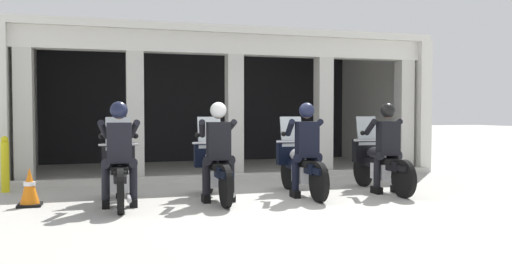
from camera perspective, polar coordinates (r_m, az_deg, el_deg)
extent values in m
plane|color=#A8A59E|center=(11.34, -3.79, -5.01)|extent=(80.00, 80.00, 0.00)
cube|color=black|center=(15.20, -6.11, 2.71)|extent=(9.56, 0.24, 3.13)
cube|color=silver|center=(11.32, -2.48, 9.76)|extent=(9.56, 0.36, 0.44)
cube|color=silver|center=(13.25, -4.52, 9.95)|extent=(9.56, 4.61, 0.16)
cube|color=silver|center=(13.01, -25.14, 2.62)|extent=(0.30, 4.61, 3.13)
cube|color=silver|center=(14.81, 13.55, 2.68)|extent=(0.30, 4.61, 3.13)
cube|color=beige|center=(11.02, -24.64, 1.61)|extent=(0.35, 0.36, 2.69)
cube|color=beige|center=(10.91, -13.45, 1.74)|extent=(0.35, 0.36, 2.69)
cube|color=beige|center=(11.22, -2.47, 1.81)|extent=(0.35, 0.36, 2.69)
cube|color=beige|center=(11.91, 7.59, 1.81)|extent=(0.35, 0.36, 2.69)
cube|color=beige|center=(12.93, 16.30, 1.77)|extent=(0.35, 0.36, 2.69)
cube|color=#B7B5AD|center=(10.82, -1.83, -5.03)|extent=(9.16, 0.24, 0.12)
cylinder|color=black|center=(8.74, -15.21, -5.10)|extent=(0.09, 0.64, 0.64)
cylinder|color=black|center=(7.35, -15.02, -6.46)|extent=(0.09, 0.64, 0.64)
cube|color=black|center=(8.72, -15.23, -3.75)|extent=(0.14, 0.44, 0.08)
cube|color=silver|center=(7.99, -15.12, -5.42)|extent=(0.28, 0.44, 0.28)
cube|color=black|center=(8.02, -15.14, -4.45)|extent=(0.18, 1.24, 0.16)
ellipsoid|color=#1E2338|center=(8.22, -15.18, -3.03)|extent=(0.26, 0.48, 0.22)
cube|color=black|center=(7.84, -15.12, -4.09)|extent=(0.24, 0.52, 0.10)
cube|color=black|center=(7.39, -15.04, -5.04)|extent=(0.16, 0.48, 0.10)
cylinder|color=silver|center=(8.65, -15.22, -3.58)|extent=(0.05, 0.24, 0.53)
cube|color=black|center=(8.58, -15.23, -2.69)|extent=(0.52, 0.16, 0.44)
sphere|color=silver|center=(8.68, -15.24, -2.50)|extent=(0.18, 0.18, 0.18)
cube|color=silver|center=(8.54, -15.25, -0.19)|extent=(0.40, 0.14, 0.54)
cylinder|color=silver|center=(8.47, -15.23, -1.39)|extent=(0.62, 0.04, 0.04)
cylinder|color=silver|center=(7.67, -14.16, -7.18)|extent=(0.07, 0.55, 0.07)
cube|color=black|center=(7.78, -15.14, -1.18)|extent=(0.36, 0.22, 0.60)
cube|color=black|center=(7.90, -15.16, -0.98)|extent=(0.05, 0.02, 0.32)
sphere|color=#936B51|center=(7.79, -15.18, 2.17)|extent=(0.21, 0.21, 0.21)
sphere|color=#191E38|center=(7.79, -15.18, 2.39)|extent=(0.26, 0.26, 0.26)
cylinder|color=black|center=(7.83, -14.10, -3.42)|extent=(0.26, 0.29, 0.17)
cylinder|color=black|center=(7.86, -13.64, -5.41)|extent=(0.12, 0.12, 0.53)
cube|color=black|center=(7.92, -13.62, -7.73)|extent=(0.11, 0.26, 0.12)
cylinder|color=black|center=(7.83, -16.15, -3.45)|extent=(0.26, 0.29, 0.17)
cylinder|color=black|center=(7.86, -16.57, -5.45)|extent=(0.12, 0.12, 0.53)
cube|color=black|center=(7.92, -16.55, -7.77)|extent=(0.11, 0.26, 0.12)
cylinder|color=black|center=(8.01, -13.62, 0.29)|extent=(0.19, 0.48, 0.31)
sphere|color=black|center=(8.23, -13.40, -0.43)|extent=(0.09, 0.09, 0.09)
cylinder|color=black|center=(8.00, -16.76, 0.26)|extent=(0.19, 0.48, 0.31)
sphere|color=black|center=(8.22, -17.02, -0.47)|extent=(0.09, 0.09, 0.09)
cylinder|color=black|center=(8.94, -5.42, -4.88)|extent=(0.09, 0.64, 0.64)
cylinder|color=black|center=(7.58, -3.43, -6.13)|extent=(0.09, 0.64, 0.64)
cube|color=black|center=(8.92, -5.43, -3.55)|extent=(0.14, 0.44, 0.08)
cube|color=silver|center=(8.21, -4.44, -5.15)|extent=(0.28, 0.44, 0.28)
cube|color=black|center=(8.24, -4.51, -4.21)|extent=(0.18, 1.24, 0.16)
ellipsoid|color=#B2B2B7|center=(8.44, -4.82, -2.84)|extent=(0.26, 0.48, 0.22)
cube|color=black|center=(8.06, -4.25, -3.85)|extent=(0.24, 0.52, 0.10)
cube|color=black|center=(7.62, -3.53, -4.76)|extent=(0.16, 0.48, 0.10)
cylinder|color=silver|center=(8.86, -5.35, -3.38)|extent=(0.05, 0.24, 0.53)
cube|color=black|center=(8.79, -5.28, -2.51)|extent=(0.52, 0.16, 0.44)
sphere|color=silver|center=(8.88, -5.41, -2.33)|extent=(0.18, 0.18, 0.18)
cube|color=silver|center=(8.74, -5.27, -0.07)|extent=(0.40, 0.14, 0.54)
cylinder|color=silver|center=(8.67, -5.16, -1.24)|extent=(0.62, 0.04, 0.04)
cylinder|color=silver|center=(7.92, -3.06, -6.83)|extent=(0.07, 0.55, 0.07)
cube|color=black|center=(8.01, -4.23, -1.02)|extent=(0.36, 0.22, 0.60)
cube|color=#591414|center=(8.12, -4.41, -0.83)|extent=(0.05, 0.02, 0.32)
sphere|color=#936B51|center=(8.01, -4.27, 2.24)|extent=(0.21, 0.21, 0.21)
sphere|color=silver|center=(8.01, -4.27, 2.45)|extent=(0.26, 0.26, 0.26)
cylinder|color=black|center=(8.08, -3.28, -3.19)|extent=(0.26, 0.29, 0.17)
cylinder|color=black|center=(8.12, -2.86, -5.12)|extent=(0.12, 0.12, 0.53)
cube|color=black|center=(8.18, -2.87, -7.37)|extent=(0.11, 0.26, 0.12)
cylinder|color=black|center=(8.02, -5.23, -3.24)|extent=(0.26, 0.29, 0.17)
cylinder|color=black|center=(8.04, -5.65, -5.20)|extent=(0.12, 0.12, 0.53)
cube|color=black|center=(8.10, -5.65, -7.47)|extent=(0.11, 0.26, 0.12)
cylinder|color=black|center=(8.27, -3.07, 0.40)|extent=(0.19, 0.48, 0.31)
sphere|color=black|center=(8.49, -3.13, -0.30)|extent=(0.09, 0.09, 0.09)
cylinder|color=black|center=(8.18, -6.08, 0.37)|extent=(0.19, 0.48, 0.31)
sphere|color=black|center=(8.38, -6.59, -0.34)|extent=(0.09, 0.09, 0.09)
cylinder|color=black|center=(9.38, 3.69, -4.54)|extent=(0.09, 0.64, 0.64)
cylinder|color=black|center=(8.09, 7.09, -5.62)|extent=(0.09, 0.64, 0.64)
cube|color=black|center=(9.36, 3.70, -3.27)|extent=(0.14, 0.44, 0.08)
cube|color=silver|center=(8.68, 5.38, -4.75)|extent=(0.28, 0.44, 0.28)
cube|color=black|center=(8.71, 5.27, -3.87)|extent=(0.18, 1.24, 0.16)
ellipsoid|color=#B2B2B7|center=(8.90, 4.75, -2.58)|extent=(0.26, 0.48, 0.22)
cube|color=black|center=(8.54, 5.71, -3.52)|extent=(0.24, 0.52, 0.10)
cube|color=black|center=(8.13, 6.92, -4.34)|extent=(0.16, 0.48, 0.10)
cylinder|color=silver|center=(9.30, 3.82, -3.11)|extent=(0.05, 0.24, 0.53)
cube|color=black|center=(9.24, 3.95, -2.28)|extent=(0.52, 0.16, 0.44)
sphere|color=silver|center=(9.33, 3.74, -2.11)|extent=(0.18, 0.18, 0.18)
cube|color=silver|center=(9.20, 4.00, 0.04)|extent=(0.40, 0.14, 0.54)
cylinder|color=silver|center=(9.13, 4.17, -1.07)|extent=(0.62, 0.04, 0.04)
cylinder|color=silver|center=(8.43, 7.02, -6.29)|extent=(0.07, 0.55, 0.07)
cube|color=black|center=(8.49, 5.77, -0.85)|extent=(0.36, 0.22, 0.60)
cube|color=black|center=(8.60, 5.47, -0.67)|extent=(0.05, 0.02, 0.32)
sphere|color=#936B51|center=(8.50, 5.73, 2.23)|extent=(0.21, 0.21, 0.21)
sphere|color=#191E38|center=(8.50, 5.73, 2.43)|extent=(0.26, 0.26, 0.26)
cylinder|color=black|center=(8.58, 6.58, -2.89)|extent=(0.26, 0.29, 0.17)
cylinder|color=black|center=(8.64, 6.94, -4.70)|extent=(0.12, 0.12, 0.53)
cube|color=black|center=(8.69, 6.91, -6.82)|extent=(0.11, 0.26, 0.12)
cylinder|color=black|center=(8.48, 4.83, -2.95)|extent=(0.26, 0.29, 0.17)
cylinder|color=black|center=(8.49, 4.45, -4.81)|extent=(0.12, 0.12, 0.53)
cube|color=black|center=(8.54, 4.42, -6.96)|extent=(0.11, 0.26, 0.12)
cylinder|color=black|center=(8.78, 6.55, 0.49)|extent=(0.19, 0.48, 0.31)
sphere|color=black|center=(8.99, 6.26, -0.17)|extent=(0.09, 0.09, 0.09)
cylinder|color=black|center=(8.62, 3.85, 0.47)|extent=(0.19, 0.48, 0.31)
sphere|color=black|center=(8.81, 3.13, -0.21)|extent=(0.09, 0.09, 0.09)
cylinder|color=black|center=(9.99, 11.95, -4.18)|extent=(0.09, 0.64, 0.64)
cylinder|color=black|center=(8.79, 16.28, -5.08)|extent=(0.09, 0.64, 0.64)
cube|color=black|center=(9.97, 11.96, -2.99)|extent=(0.14, 0.44, 0.08)
cube|color=silver|center=(9.33, 14.14, -4.33)|extent=(0.28, 0.44, 0.28)
cube|color=black|center=(9.36, 13.99, -3.51)|extent=(0.18, 1.24, 0.16)
ellipsoid|color=black|center=(9.53, 13.33, -2.31)|extent=(0.26, 0.48, 0.22)
cube|color=black|center=(9.20, 14.56, -3.17)|extent=(0.24, 0.52, 0.10)
cube|color=black|center=(8.82, 16.09, -3.90)|extent=(0.16, 0.48, 0.10)
cylinder|color=silver|center=(9.91, 12.13, -2.83)|extent=(0.05, 0.24, 0.53)
cube|color=black|center=(9.85, 12.30, -2.05)|extent=(0.52, 0.16, 0.44)
sphere|color=silver|center=(9.93, 12.03, -1.89)|extent=(0.18, 0.18, 0.18)
cube|color=silver|center=(9.81, 12.37, 0.13)|extent=(0.40, 0.14, 0.54)
cylinder|color=silver|center=(9.75, 12.59, -0.92)|extent=(0.62, 0.04, 0.04)
cylinder|color=silver|center=(9.12, 15.90, -5.72)|extent=(0.07, 0.55, 0.07)
cube|color=black|center=(9.15, 14.65, -0.69)|extent=(0.36, 0.22, 0.60)
cube|color=#14193F|center=(9.26, 14.27, -0.53)|extent=(0.05, 0.02, 0.32)
sphere|color=tan|center=(9.16, 14.61, 2.16)|extent=(0.21, 0.21, 0.21)
sphere|color=black|center=(9.16, 14.61, 2.35)|extent=(0.26, 0.26, 0.26)
cylinder|color=black|center=(9.26, 15.31, -2.58)|extent=(0.26, 0.29, 0.17)
cylinder|color=black|center=(9.32, 15.61, -4.26)|extent=(0.12, 0.12, 0.53)
cube|color=black|center=(9.37, 15.55, -6.23)|extent=(0.11, 0.26, 0.12)
cylinder|color=black|center=(9.12, 13.81, -2.64)|extent=(0.26, 0.29, 0.17)
cylinder|color=black|center=(9.12, 13.46, -4.38)|extent=(0.12, 0.12, 0.53)
cube|color=black|center=(9.17, 13.42, -6.39)|extent=(0.11, 0.26, 0.12)
cylinder|color=black|center=(9.46, 15.09, 0.55)|extent=(0.19, 0.48, 0.31)
sphere|color=black|center=(9.66, 14.64, -0.07)|extent=(0.09, 0.09, 0.09)
cylinder|color=black|center=(9.24, 12.75, 0.53)|extent=(0.19, 0.48, 0.31)
sphere|color=black|center=(9.41, 11.92, -0.10)|extent=(0.09, 0.09, 0.09)
cube|color=black|center=(8.47, -24.10, -7.50)|extent=(0.34, 0.34, 0.04)
cone|color=orange|center=(8.42, -24.13, -5.52)|extent=(0.28, 0.28, 0.55)
cylinder|color=white|center=(8.42, -24.14, -5.33)|extent=(0.17, 0.17, 0.06)
cylinder|color=yellow|center=(10.07, -26.40, -3.56)|extent=(0.14, 0.14, 0.90)
sphere|color=yellow|center=(10.04, -26.45, -0.76)|extent=(0.13, 0.13, 0.13)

